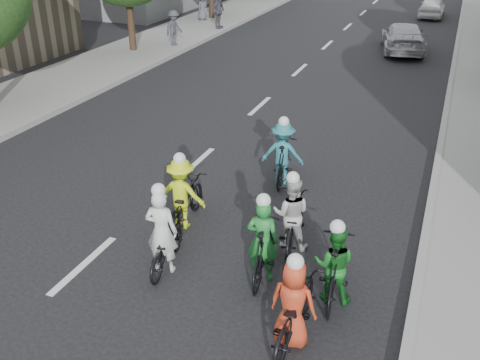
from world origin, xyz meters
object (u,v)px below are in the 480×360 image
Objects in this scene: cyclist_0 at (283,157)px; cyclist_4 at (164,241)px; cyclist_1 at (334,267)px; follow_car_lead at (403,37)px; cyclist_3 at (264,247)px; follow_car_trail at (432,7)px; spectator_2 at (203,7)px; spectator_0 at (174,28)px; spectator_1 at (218,11)px; cyclist_6 at (294,309)px; cyclist_5 at (183,199)px; cyclist_2 at (292,219)px.

cyclist_4 is (-0.97, -4.25, -0.09)m from cyclist_0.
cyclist_4 is at bearing -1.01° from cyclist_1.
cyclist_3 is at bearing 78.46° from follow_car_lead.
follow_car_trail is 2.45× the size of spectator_2.
cyclist_1 is at bearing 91.46° from follow_car_trail.
spectator_0 is 4.57m from spectator_1.
cyclist_4 is 0.93× the size of cyclist_6.
spectator_0 reaches higher than follow_car_trail.
spectator_1 reaches higher than cyclist_6.
follow_car_lead is at bearing -60.09° from spectator_0.
cyclist_3 reaches higher than cyclist_5.
follow_car_trail is (0.93, 28.95, -0.00)m from cyclist_3.
cyclist_1 is (2.18, -3.92, -0.05)m from cyclist_0.
cyclist_3 is 28.97m from follow_car_trail.
cyclist_3 is 19.03m from follow_car_lead.
spectator_2 is at bearing 29.43° from follow_car_trail.
cyclist_0 is 5.50m from cyclist_6.
cyclist_6 is at bearing 101.00° from cyclist_0.
cyclist_5 is at bearing -139.96° from spectator_0.
cyclist_3 is at bearing 70.92° from cyclist_2.
cyclist_1 is at bearing 82.46° from follow_car_lead.
cyclist_2 is at bearing 177.51° from cyclist_5.
spectator_1 is (-10.72, -8.86, 0.46)m from follow_car_trail.
cyclist_0 is 15.26m from follow_car_lead.
cyclist_5 is 4.01m from cyclist_6.
cyclist_5 is at bearing 55.31° from cyclist_0.
follow_car_lead is at bearing -100.79° from cyclist_2.
cyclist_0 is 25.21m from follow_car_trail.
cyclist_4 is at bearing 73.16° from follow_car_lead.
spectator_2 is (-12.65, 23.41, 0.31)m from cyclist_6.
cyclist_2 reaches higher than cyclist_1.
cyclist_0 is 0.50× the size of follow_car_trail.
cyclist_5 is at bearing -135.42° from spectator_2.
follow_car_lead is at bearing -103.05° from cyclist_5.
follow_car_lead is (1.13, 15.22, -0.01)m from cyclist_0.
spectator_1 reaches higher than cyclist_5.
cyclist_5 is at bearing -33.00° from cyclist_3.
cyclist_4 is (-1.99, -1.63, -0.02)m from cyclist_2.
spectator_0 is (-10.40, -3.49, 0.31)m from follow_car_lead.
cyclist_2 is at bearing 89.11° from follow_car_trail.
cyclist_5 is 23.01m from spectator_2.
cyclist_2 is at bearing -105.75° from cyclist_3.
cyclist_2 is 1.03× the size of cyclist_6.
cyclist_2 is 1.11× the size of cyclist_4.
cyclist_4 reaches higher than cyclist_5.
cyclist_2 is 1.19m from cyclist_3.
cyclist_2 is 21.39m from spectator_1.
cyclist_2 is 17.67m from spectator_0.
cyclist_4 is at bearing 28.73° from cyclist_2.
cyclist_1 is 23.07m from spectator_1.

